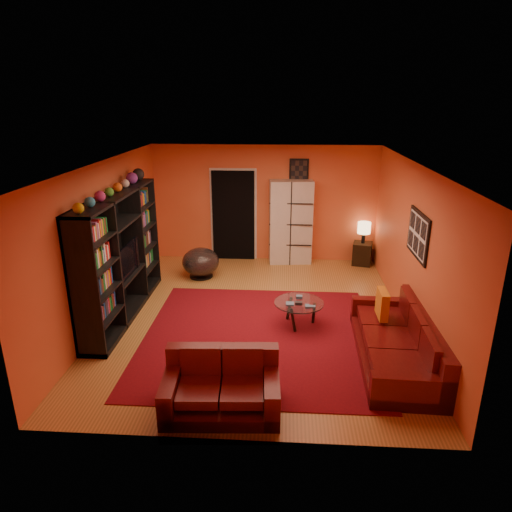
# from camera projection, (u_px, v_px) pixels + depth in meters

# --- Properties ---
(floor) EXTENTS (6.00, 6.00, 0.00)m
(floor) POSITION_uv_depth(u_px,v_px,m) (256.00, 316.00, 7.84)
(floor) COLOR #9C6A30
(floor) RESTS_ON ground
(ceiling) EXTENTS (6.00, 6.00, 0.00)m
(ceiling) POSITION_uv_depth(u_px,v_px,m) (256.00, 164.00, 6.98)
(ceiling) COLOR white
(ceiling) RESTS_ON wall_back
(wall_back) EXTENTS (6.00, 0.00, 6.00)m
(wall_back) POSITION_uv_depth(u_px,v_px,m) (264.00, 204.00, 10.24)
(wall_back) COLOR #D9582F
(wall_back) RESTS_ON floor
(wall_front) EXTENTS (6.00, 0.00, 6.00)m
(wall_front) POSITION_uv_depth(u_px,v_px,m) (237.00, 335.00, 4.59)
(wall_front) COLOR #D9582F
(wall_front) RESTS_ON floor
(wall_left) EXTENTS (0.00, 6.00, 6.00)m
(wall_left) POSITION_uv_depth(u_px,v_px,m) (106.00, 241.00, 7.56)
(wall_left) COLOR #D9582F
(wall_left) RESTS_ON floor
(wall_right) EXTENTS (0.00, 6.00, 6.00)m
(wall_right) POSITION_uv_depth(u_px,v_px,m) (412.00, 248.00, 7.26)
(wall_right) COLOR #D9582F
(wall_right) RESTS_ON floor
(rug) EXTENTS (3.60, 3.60, 0.01)m
(rug) POSITION_uv_depth(u_px,v_px,m) (259.00, 336.00, 7.17)
(rug) COLOR #570A12
(rug) RESTS_ON floor
(doorway) EXTENTS (0.95, 0.10, 2.04)m
(doorway) POSITION_uv_depth(u_px,v_px,m) (233.00, 216.00, 10.34)
(doorway) COLOR black
(doorway) RESTS_ON floor
(wall_art_right) EXTENTS (0.03, 1.00, 0.70)m
(wall_art_right) POSITION_uv_depth(u_px,v_px,m) (418.00, 235.00, 6.88)
(wall_art_right) COLOR black
(wall_art_right) RESTS_ON wall_right
(wall_art_back) EXTENTS (0.42, 0.03, 0.52)m
(wall_art_back) POSITION_uv_depth(u_px,v_px,m) (299.00, 171.00, 9.93)
(wall_art_back) COLOR black
(wall_art_back) RESTS_ON wall_back
(entertainment_unit) EXTENTS (0.45, 3.00, 2.10)m
(entertainment_unit) POSITION_uv_depth(u_px,v_px,m) (120.00, 256.00, 7.63)
(entertainment_unit) COLOR black
(entertainment_unit) RESTS_ON floor
(tv) EXTENTS (0.94, 0.12, 0.54)m
(tv) POSITION_uv_depth(u_px,v_px,m) (123.00, 260.00, 7.60)
(tv) COLOR black
(tv) RESTS_ON entertainment_unit
(sofa) EXTENTS (1.05, 2.41, 0.85)m
(sofa) POSITION_uv_depth(u_px,v_px,m) (401.00, 343.00, 6.45)
(sofa) COLOR #4A090B
(sofa) RESTS_ON rug
(loveseat) EXTENTS (1.42, 0.90, 0.85)m
(loveseat) POSITION_uv_depth(u_px,v_px,m) (222.00, 385.00, 5.48)
(loveseat) COLOR #4A090B
(loveseat) RESTS_ON rug
(throw_pillow) EXTENTS (0.12, 0.42, 0.42)m
(throw_pillow) POSITION_uv_depth(u_px,v_px,m) (382.00, 304.00, 6.84)
(throw_pillow) COLOR orange
(throw_pillow) RESTS_ON sofa
(coffee_table) EXTENTS (0.81, 0.81, 0.40)m
(coffee_table) POSITION_uv_depth(u_px,v_px,m) (299.00, 305.00, 7.43)
(coffee_table) COLOR silver
(coffee_table) RESTS_ON floor
(storage_cabinet) EXTENTS (0.97, 0.51, 1.87)m
(storage_cabinet) POSITION_uv_depth(u_px,v_px,m) (291.00, 222.00, 10.13)
(storage_cabinet) COLOR beige
(storage_cabinet) RESTS_ON floor
(bowl_chair) EXTENTS (0.77, 0.77, 0.62)m
(bowl_chair) POSITION_uv_depth(u_px,v_px,m) (201.00, 262.00, 9.45)
(bowl_chair) COLOR black
(bowl_chair) RESTS_ON floor
(side_table) EXTENTS (0.48, 0.48, 0.50)m
(side_table) POSITION_uv_depth(u_px,v_px,m) (362.00, 254.00, 10.21)
(side_table) COLOR black
(side_table) RESTS_ON floor
(table_lamp) EXTENTS (0.28, 0.28, 0.47)m
(table_lamp) POSITION_uv_depth(u_px,v_px,m) (364.00, 228.00, 10.02)
(table_lamp) COLOR black
(table_lamp) RESTS_ON side_table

